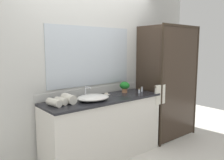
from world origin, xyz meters
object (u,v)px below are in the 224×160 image
amenity_bottle_shampoo (139,91)px  rolled_towel_near_edge (54,103)px  faucet (86,94)px  sink_basin (93,98)px  amenity_bottle_lotion (142,89)px  rolled_towel_middle (61,101)px  rolled_towel_far_edge (69,99)px  potted_plant (125,86)px  soap_dish (106,94)px

amenity_bottle_shampoo → rolled_towel_near_edge: size_ratio=0.35×
faucet → sink_basin: bearing=-90.0°
faucet → rolled_towel_near_edge: 0.57m
amenity_bottle_lotion → rolled_towel_middle: size_ratio=0.46×
sink_basin → rolled_towel_near_edge: (-0.56, 0.04, 0.01)m
sink_basin → rolled_towel_middle: size_ratio=2.52×
sink_basin → rolled_towel_far_edge: (-0.34, 0.07, 0.02)m
potted_plant → amenity_bottle_lotion: size_ratio=2.01×
amenity_bottle_shampoo → amenity_bottle_lotion: bearing=24.7°
sink_basin → rolled_towel_far_edge: rolled_towel_far_edge is taller
rolled_towel_near_edge → rolled_towel_far_edge: 0.22m
potted_plant → rolled_towel_far_edge: (-1.05, -0.07, -0.05)m
potted_plant → rolled_towel_far_edge: size_ratio=0.73×
potted_plant → rolled_towel_middle: size_ratio=0.93×
soap_dish → rolled_towel_near_edge: (-0.92, -0.14, 0.03)m
faucet → soap_dish: 0.37m
sink_basin → rolled_towel_middle: bearing=171.0°
rolled_towel_far_edge → faucet: bearing=17.6°
potted_plant → rolled_towel_far_edge: 1.06m
sink_basin → amenity_bottle_lotion: 0.98m
sink_basin → potted_plant: 0.73m
sink_basin → rolled_towel_far_edge: bearing=167.9°
faucet → rolled_towel_middle: faucet is taller
potted_plant → rolled_towel_near_edge: bearing=-175.3°
faucet → rolled_towel_middle: bearing=-166.4°
soap_dish → amenity_bottle_shampoo: (0.49, -0.22, 0.02)m
potted_plant → soap_dish: size_ratio=1.76×
faucet → rolled_towel_far_edge: size_ratio=0.72×
sink_basin → faucet: (-0.00, 0.18, 0.02)m
faucet → soap_dish: size_ratio=1.73×
rolled_towel_near_edge → soap_dish: bearing=8.6°
faucet → amenity_bottle_lotion: (0.98, -0.16, -0.02)m
soap_dish → potted_plant: bearing=-5.8°
sink_basin → potted_plant: size_ratio=2.71×
amenity_bottle_lotion → amenity_bottle_shampoo: bearing=-155.3°
sink_basin → soap_dish: size_ratio=4.75×
faucet → soap_dish: bearing=0.2°
rolled_towel_near_edge → rolled_towel_middle: rolled_towel_near_edge is taller
potted_plant → amenity_bottle_shampoo: 0.24m
amenity_bottle_lotion → amenity_bottle_shampoo: size_ratio=1.13×
faucet → potted_plant: potted_plant is taller
potted_plant → sink_basin: bearing=-168.5°
rolled_towel_near_edge → rolled_towel_far_edge: bearing=8.2°
sink_basin → rolled_towel_middle: rolled_towel_middle is taller
sink_basin → amenity_bottle_lotion: amenity_bottle_lotion is taller
sink_basin → potted_plant: bearing=11.5°
soap_dish → amenity_bottle_shampoo: bearing=-24.1°
potted_plant → rolled_towel_middle: potted_plant is taller
faucet → amenity_bottle_shampoo: faucet is taller
amenity_bottle_shampoo → rolled_towel_far_edge: rolled_towel_far_edge is taller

